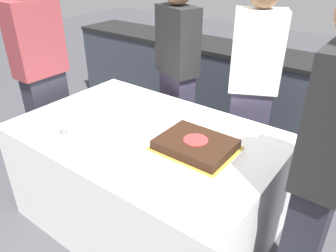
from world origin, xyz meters
TOP-DOWN VIEW (x-y plane):
  - ground_plane at (0.00, 0.00)m, footprint 14.00×14.00m
  - back_counter at (0.00, 1.63)m, footprint 4.40×0.58m
  - dining_table at (0.00, 0.00)m, footprint 1.69×1.10m
  - cake at (0.37, 0.02)m, footprint 0.46×0.37m
  - plate_stack at (-0.36, 0.00)m, footprint 0.22×0.22m
  - wine_glass at (-0.36, -0.35)m, footprint 0.07×0.07m
  - side_plate_near_cake at (0.39, 0.32)m, footprint 0.17×0.17m
  - utensil_pile at (0.09, -0.45)m, footprint 0.13×0.11m
  - person_cutting_cake at (0.37, 0.77)m, footprint 0.39×0.33m
  - person_seated_left at (-1.07, 0.00)m, footprint 0.21×0.39m
  - person_seated_right at (1.07, 0.00)m, footprint 0.23×0.42m
  - person_standing_back at (-0.30, 0.77)m, footprint 0.42×0.32m

SIDE VIEW (x-z plane):
  - ground_plane at x=0.00m, z-range 0.00..0.00m
  - dining_table at x=0.00m, z-range 0.00..0.76m
  - back_counter at x=0.00m, z-range 0.00..0.92m
  - side_plate_near_cake at x=0.39m, z-range 0.76..0.77m
  - utensil_pile at x=0.09m, z-range 0.76..0.78m
  - plate_stack at x=-0.36m, z-range 0.76..0.81m
  - cake at x=0.37m, z-range 0.76..0.82m
  - person_standing_back at x=-0.30m, z-range 0.04..1.66m
  - person_cutting_cake at x=0.37m, z-range 0.04..1.68m
  - wine_glass at x=-0.36m, z-range 0.79..0.96m
  - person_seated_left at x=-1.07m, z-range 0.04..1.73m
  - person_seated_right at x=1.07m, z-range 0.04..1.76m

